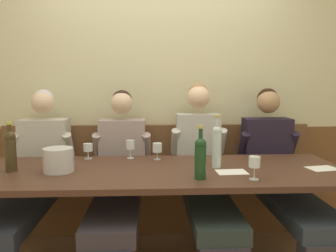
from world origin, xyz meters
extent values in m
cube|color=beige|center=(0.00, 1.09, 1.40)|extent=(6.80, 0.08, 2.80)
cube|color=brown|center=(0.00, 1.04, 0.45)|extent=(6.80, 0.03, 0.91)
cube|color=brown|center=(0.00, 0.81, 0.22)|extent=(2.98, 0.42, 0.44)
cube|color=brown|center=(0.00, 0.81, 0.47)|extent=(2.92, 0.39, 0.05)
cube|color=brown|center=(0.00, 1.00, 0.71)|extent=(2.98, 0.04, 0.45)
cube|color=#492B1E|center=(0.00, 0.08, 0.72)|extent=(2.68, 0.92, 0.04)
cylinder|color=#4C281F|center=(-1.27, 0.47, 0.35)|extent=(0.07, 0.07, 0.70)
cylinder|color=#4D2A17|center=(1.27, 0.47, 0.35)|extent=(0.07, 0.07, 0.70)
cube|color=#262B35|center=(-1.03, 0.17, 0.43)|extent=(0.36, 1.19, 0.11)
cube|color=#BCB4A7|center=(-1.03, 0.81, 0.76)|extent=(0.42, 0.23, 0.53)
sphere|color=beige|center=(-1.03, 0.80, 1.17)|extent=(0.20, 0.20, 0.20)
sphere|color=beige|center=(-1.03, 0.83, 1.20)|extent=(0.19, 0.19, 0.19)
cylinder|color=#BCB4A7|center=(-1.25, 0.76, 0.78)|extent=(0.08, 0.20, 0.27)
cylinder|color=#BCB4A7|center=(-0.81, 0.76, 0.78)|extent=(0.08, 0.20, 0.27)
cube|color=#362F37|center=(-0.32, 0.17, 0.43)|extent=(0.35, 1.19, 0.11)
cube|color=gray|center=(-0.32, 0.81, 0.75)|extent=(0.42, 0.23, 0.53)
sphere|color=#D9B490|center=(-0.32, 0.80, 1.17)|extent=(0.20, 0.20, 0.20)
sphere|color=black|center=(-0.32, 0.83, 1.19)|extent=(0.18, 0.18, 0.18)
cylinder|color=gray|center=(-0.54, 0.76, 0.78)|extent=(0.08, 0.20, 0.27)
cylinder|color=gray|center=(-0.11, 0.76, 0.78)|extent=(0.08, 0.20, 0.27)
cube|color=#27322E|center=(0.37, 0.17, 0.43)|extent=(0.34, 1.20, 0.11)
cube|color=#B9B6AD|center=(0.37, 0.81, 0.78)|extent=(0.40, 0.19, 0.58)
sphere|color=beige|center=(0.37, 0.80, 1.22)|extent=(0.21, 0.21, 0.21)
sphere|color=#A27246|center=(0.37, 0.83, 1.25)|extent=(0.19, 0.19, 0.19)
cylinder|color=#B9B6AD|center=(0.16, 0.77, 0.81)|extent=(0.08, 0.20, 0.27)
cylinder|color=#B9B6AD|center=(0.59, 0.77, 0.81)|extent=(0.08, 0.20, 0.27)
cube|color=#2B343E|center=(1.03, 0.17, 0.43)|extent=(0.36, 1.19, 0.11)
cube|color=black|center=(1.03, 0.81, 0.76)|extent=(0.43, 0.22, 0.53)
sphere|color=tan|center=(1.03, 0.80, 1.18)|extent=(0.21, 0.21, 0.21)
sphere|color=black|center=(1.03, 0.83, 1.20)|extent=(0.19, 0.19, 0.19)
cylinder|color=black|center=(0.80, 0.77, 0.78)|extent=(0.08, 0.20, 0.27)
cylinder|color=black|center=(1.25, 0.77, 0.78)|extent=(0.08, 0.20, 0.27)
cylinder|color=beige|center=(-0.71, 0.04, 0.82)|extent=(0.21, 0.21, 0.17)
cylinder|color=#3A2C16|center=(-1.04, 0.07, 0.85)|extent=(0.08, 0.08, 0.23)
sphere|color=#3A2C16|center=(-1.04, 0.07, 0.98)|extent=(0.08, 0.08, 0.08)
cylinder|color=#3A2C16|center=(-1.04, 0.07, 1.03)|extent=(0.03, 0.03, 0.08)
cylinder|color=gold|center=(-1.04, 0.07, 1.08)|extent=(0.03, 0.03, 0.02)
cylinder|color=#193C1C|center=(0.26, -0.18, 0.85)|extent=(0.08, 0.08, 0.22)
sphere|color=#193C1C|center=(0.26, -0.18, 0.97)|extent=(0.08, 0.08, 0.08)
cylinder|color=#193C1C|center=(0.26, -0.18, 1.02)|extent=(0.03, 0.03, 0.09)
cylinder|color=gold|center=(0.26, -0.18, 1.08)|extent=(0.03, 0.03, 0.02)
cylinder|color=silver|center=(0.42, 0.11, 0.87)|extent=(0.07, 0.07, 0.26)
sphere|color=silver|center=(0.42, 0.11, 1.01)|extent=(0.07, 0.07, 0.07)
cylinder|color=silver|center=(0.42, 0.11, 1.06)|extent=(0.03, 0.03, 0.09)
cylinder|color=gold|center=(0.42, 0.11, 1.11)|extent=(0.03, 0.03, 0.02)
cylinder|color=silver|center=(0.60, -0.21, 0.74)|extent=(0.06, 0.06, 0.00)
cylinder|color=silver|center=(0.60, -0.21, 0.78)|extent=(0.01, 0.01, 0.08)
cylinder|color=silver|center=(0.60, -0.21, 0.85)|extent=(0.07, 0.07, 0.07)
cylinder|color=#ECE290|center=(0.60, -0.21, 0.83)|extent=(0.06, 0.06, 0.03)
cylinder|color=silver|center=(-0.23, 0.45, 0.74)|extent=(0.06, 0.06, 0.00)
cylinder|color=silver|center=(-0.23, 0.45, 0.78)|extent=(0.01, 0.01, 0.07)
cylinder|color=silver|center=(-0.23, 0.45, 0.85)|extent=(0.07, 0.07, 0.07)
cylinder|color=#DFDE8B|center=(-0.23, 0.45, 0.83)|extent=(0.06, 0.06, 0.03)
cylinder|color=silver|center=(-0.57, 0.45, 0.74)|extent=(0.07, 0.07, 0.00)
cylinder|color=silver|center=(-0.57, 0.45, 0.77)|extent=(0.01, 0.01, 0.06)
cylinder|color=silver|center=(-0.57, 0.45, 0.83)|extent=(0.08, 0.08, 0.06)
cylinder|color=#E0DD7A|center=(-0.57, 0.45, 0.81)|extent=(0.07, 0.07, 0.03)
cylinder|color=silver|center=(-0.01, 0.39, 0.74)|extent=(0.06, 0.06, 0.00)
cylinder|color=silver|center=(-0.01, 0.39, 0.77)|extent=(0.01, 0.01, 0.06)
cylinder|color=silver|center=(-0.01, 0.39, 0.83)|extent=(0.07, 0.07, 0.07)
cylinder|color=#E0D679|center=(-0.01, 0.39, 0.81)|extent=(0.07, 0.07, 0.03)
cube|color=white|center=(0.50, -0.03, 0.74)|extent=(0.22, 0.16, 0.00)
cube|color=white|center=(1.18, 0.04, 0.74)|extent=(0.23, 0.19, 0.00)
camera|label=1|loc=(-0.06, -2.35, 1.37)|focal=36.95mm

